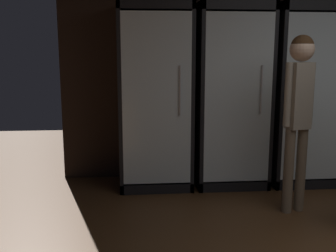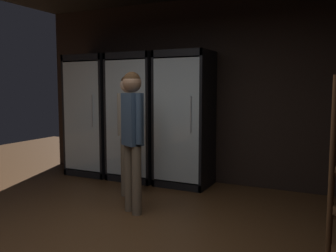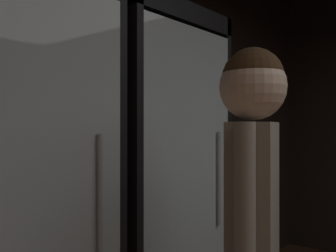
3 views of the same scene
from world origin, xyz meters
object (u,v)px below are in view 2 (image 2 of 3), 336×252
cooler_left (137,118)px  shopper_far (132,127)px  cooler_center (186,120)px  shopper_near (129,118)px  cooler_far_left (95,117)px

cooler_left → shopper_far: bearing=-61.2°
cooler_center → shopper_far: cooler_center is taller
cooler_center → shopper_near: (-0.43, -0.90, 0.08)m
cooler_far_left → cooler_center: 1.67m
cooler_left → cooler_center: 0.84m
cooler_far_left → shopper_far: cooler_far_left is taller
cooler_left → shopper_near: 0.99m
cooler_center → shopper_near: size_ratio=1.23×
shopper_near → cooler_far_left: bearing=143.9°
cooler_center → shopper_far: 1.44m
cooler_far_left → shopper_far: bearing=-41.6°
shopper_far → shopper_near: bearing=125.8°
shopper_far → cooler_left: bearing=118.8°
cooler_left → shopper_far: size_ratio=1.22×
cooler_left → shopper_near: (0.40, -0.91, 0.08)m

